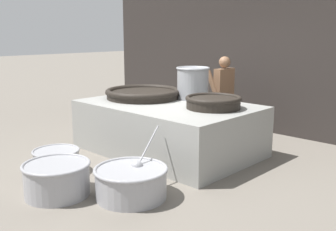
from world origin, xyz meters
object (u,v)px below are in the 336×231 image
at_px(cook, 223,94).
at_px(prep_bowl_meat, 56,160).
at_px(prep_bowl_extra, 57,177).
at_px(giant_wok_near, 143,93).
at_px(stock_pot, 193,82).
at_px(prep_bowl_vegetables, 131,181).
at_px(giant_wok_far, 213,102).

distance_m(cook, prep_bowl_meat, 3.52).
xyz_separation_m(prep_bowl_meat, prep_bowl_extra, (0.77, -0.45, 0.05)).
distance_m(cook, prep_bowl_extra, 3.90).
relative_size(giant_wok_near, stock_pot, 2.28).
relative_size(giant_wok_near, prep_bowl_vegetables, 1.17).
xyz_separation_m(prep_bowl_vegetables, prep_bowl_meat, (-1.52, -0.17, -0.03)).
xyz_separation_m(stock_pot, prep_bowl_vegetables, (1.04, -2.44, -0.95)).
distance_m(giant_wok_near, prep_bowl_vegetables, 2.66).
height_order(cook, prep_bowl_vegetables, cook).
bearing_deg(stock_pot, prep_bowl_vegetables, -66.87).
height_order(cook, prep_bowl_meat, cook).
height_order(giant_wok_far, cook, cook).
height_order(stock_pot, prep_bowl_extra, stock_pot).
bearing_deg(prep_bowl_meat, giant_wok_far, 58.05).
relative_size(cook, prep_bowl_meat, 2.30).
bearing_deg(prep_bowl_extra, stock_pot, 95.37).
bearing_deg(prep_bowl_extra, prep_bowl_vegetables, 39.19).
distance_m(giant_wok_near, prep_bowl_meat, 2.17).
relative_size(giant_wok_near, prep_bowl_extra, 1.60).
bearing_deg(giant_wok_near, cook, 58.32).
bearing_deg(giant_wok_far, giant_wok_near, -176.11).
xyz_separation_m(giant_wok_far, prep_bowl_vegetables, (0.20, -1.96, -0.75)).
height_order(giant_wok_near, cook, cook).
relative_size(stock_pot, cook, 0.38).
bearing_deg(cook, prep_bowl_meat, 79.96).
bearing_deg(prep_bowl_extra, giant_wok_near, 112.24).
bearing_deg(giant_wok_far, prep_bowl_extra, -102.26).
distance_m(prep_bowl_vegetables, prep_bowl_extra, 0.97).
bearing_deg(giant_wok_far, prep_bowl_vegetables, -84.27).
height_order(giant_wok_near, stock_pot, stock_pot).
bearing_deg(stock_pot, giant_wok_far, -29.80).
height_order(stock_pot, prep_bowl_meat, stock_pot).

